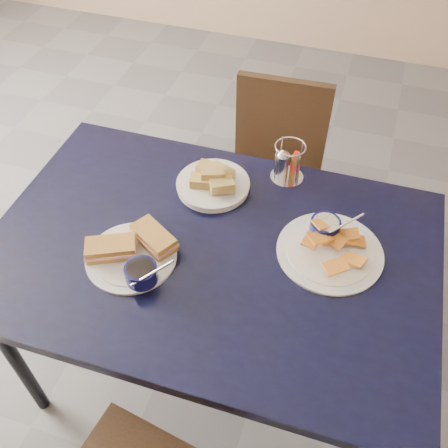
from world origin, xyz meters
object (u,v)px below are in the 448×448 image
(chair_far, at_px, (275,164))
(dining_table, at_px, (211,260))
(sandwich_plate, at_px, (134,253))
(bread_basket, at_px, (213,182))
(plantain_plate, at_px, (329,244))
(condiment_caddy, at_px, (287,164))

(chair_far, bearing_deg, dining_table, -92.54)
(sandwich_plate, height_order, bread_basket, sandwich_plate)
(chair_far, distance_m, bread_basket, 0.59)
(plantain_plate, bearing_deg, condiment_caddy, 125.96)
(sandwich_plate, height_order, condiment_caddy, condiment_caddy)
(bread_basket, bearing_deg, sandwich_plate, -108.69)
(chair_far, distance_m, sandwich_plate, 0.93)
(bread_basket, bearing_deg, dining_table, -73.23)
(bread_basket, distance_m, condiment_caddy, 0.25)
(sandwich_plate, relative_size, plantain_plate, 0.97)
(dining_table, xyz_separation_m, plantain_plate, (0.33, 0.11, 0.08))
(chair_far, bearing_deg, condiment_caddy, -74.12)
(sandwich_plate, bearing_deg, condiment_caddy, 55.20)
(chair_far, height_order, condiment_caddy, condiment_caddy)
(plantain_plate, height_order, bread_basket, plantain_plate)
(chair_far, bearing_deg, sandwich_plate, -104.79)
(dining_table, height_order, sandwich_plate, sandwich_plate)
(bread_basket, xyz_separation_m, condiment_caddy, (0.21, 0.13, 0.03))
(dining_table, relative_size, bread_basket, 5.64)
(bread_basket, bearing_deg, chair_far, 78.04)
(sandwich_plate, bearing_deg, plantain_plate, 22.35)
(plantain_plate, height_order, condiment_caddy, condiment_caddy)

